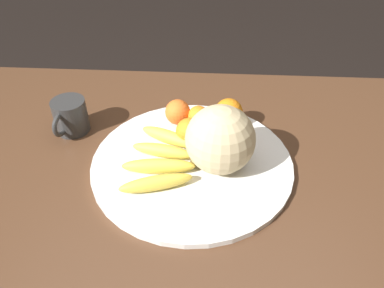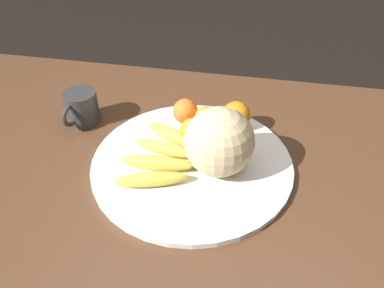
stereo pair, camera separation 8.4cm
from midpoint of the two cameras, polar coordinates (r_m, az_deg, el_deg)
The scene contains 11 objects.
kitchen_table at distance 0.93m, azimuth -4.28°, elevation -7.63°, with size 1.59×0.92×0.70m.
fruit_bowl at distance 0.88m, azimuth -2.74°, elevation -2.97°, with size 0.47×0.47×0.01m.
melon at distance 0.81m, azimuth 1.37°, elevation 0.66°, with size 0.15×0.15×0.15m.
banana_bunch at distance 0.86m, azimuth -7.35°, elevation -2.40°, with size 0.18×0.24×0.03m.
orange_front_left at distance 0.91m, azimuth -3.07°, elevation 1.84°, with size 0.07×0.07×0.07m.
orange_front_right at distance 0.96m, azimuth -1.50°, elevation 4.12°, with size 0.06×0.06×0.06m.
orange_mid_center at distance 0.96m, azimuth 3.13°, elevation 4.74°, with size 0.07×0.07×0.07m.
orange_back_left at distance 0.97m, azimuth -4.67°, elevation 4.80°, with size 0.07×0.07×0.07m.
orange_back_right at distance 0.92m, azimuth 0.94°, elevation 2.44°, with size 0.06×0.06×0.06m.
produce_tag at distance 0.89m, azimuth 1.82°, elevation -1.55°, with size 0.09×0.04×0.00m.
ceramic_mug at distance 1.02m, azimuth -20.37°, elevation 3.88°, with size 0.09×0.12×0.09m.
Camera 1 is at (-0.07, 0.63, 1.30)m, focal length 35.00 mm.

